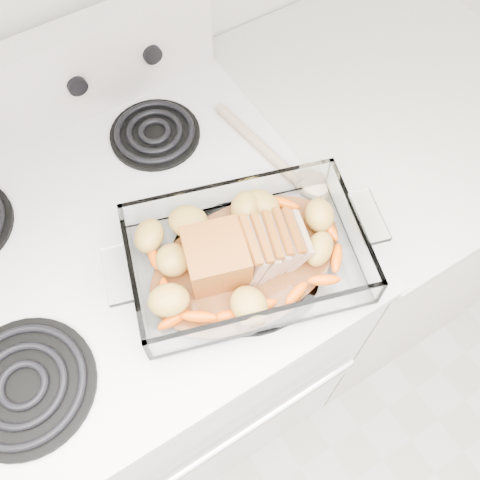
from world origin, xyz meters
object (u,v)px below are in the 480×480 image
pork_roast (237,256)px  electric_range (142,334)px  counter_right (358,214)px  baking_dish (247,258)px

pork_roast → electric_range: bearing=143.3°
pork_roast → counter_right: bearing=25.4°
baking_dish → pork_roast: pork_roast is taller
electric_range → pork_roast: size_ratio=5.77×
counter_right → pork_roast: 0.74m
counter_right → baking_dish: size_ratio=2.57×
counter_right → pork_roast: bearing=-161.7°
baking_dish → electric_range: bearing=156.3°
electric_range → baking_dish: electric_range is taller
counter_right → pork_roast: (-0.49, -0.16, 0.52)m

